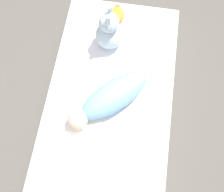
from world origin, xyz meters
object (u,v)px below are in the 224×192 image
object	(u,v)px
swaddled_baby	(111,98)
turtle_plush	(116,15)
bunny_plush	(109,32)
pillow	(67,175)

from	to	relation	value
swaddled_baby	turtle_plush	distance (m)	0.69
bunny_plush	turtle_plush	xyz separation A→B (m)	(0.23, -0.02, -0.10)
turtle_plush	bunny_plush	bearing A→B (deg)	175.94
bunny_plush	turtle_plush	bearing A→B (deg)	-4.06
swaddled_baby	turtle_plush	bearing A→B (deg)	-128.08
swaddled_baby	pillow	world-z (taller)	swaddled_baby
swaddled_baby	turtle_plush	size ratio (longest dim) A/B	2.92
pillow	turtle_plush	size ratio (longest dim) A/B	2.05
turtle_plush	swaddled_baby	bearing A→B (deg)	-174.68
swaddled_baby	bunny_plush	size ratio (longest dim) A/B	1.47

